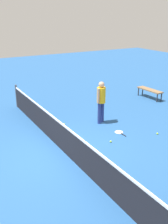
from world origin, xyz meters
The scene contains 8 objects.
ground_plane centered at (0.00, 0.00, 0.00)m, with size 40.00×40.00×0.00m, color #265693.
court_net centered at (0.00, 0.00, 0.50)m, with size 10.09×0.09×1.07m.
player_near_side centered at (1.43, -2.37, 1.01)m, with size 0.45×0.51×1.70m.
tennis_racket_near_player centered at (0.25, -2.43, 0.01)m, with size 0.58×0.31×0.03m.
tennis_ball_near_player centered at (-0.57, -3.55, 0.03)m, with size 0.07×0.07×0.07m, color #C6E033.
tennis_ball_by_net centered at (1.94, -0.97, 0.03)m, with size 0.07×0.07×0.07m, color #C6E033.
tennis_ball_baseline centered at (-0.25, -1.70, 0.03)m, with size 0.07×0.07×0.07m, color #C6E033.
courtside_bench centered at (2.95, -6.38, 0.42)m, with size 1.52×0.46×0.48m.
Camera 1 is at (-7.03, 3.22, 4.20)m, focal length 43.17 mm.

